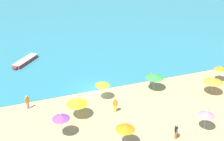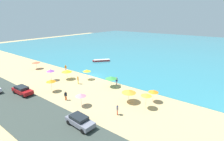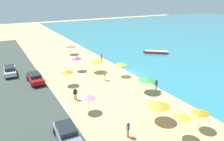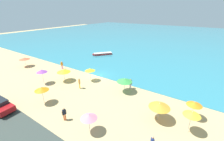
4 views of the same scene
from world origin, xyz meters
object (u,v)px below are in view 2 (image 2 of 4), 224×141
object	(u,v)px
beach_umbrella_8	(67,71)
parked_car_1	(80,121)
beach_umbrella_5	(129,91)
parked_car_2	(22,90)
bather_4	(66,95)
beach_umbrella_9	(81,95)
beach_umbrella_4	(50,70)
beach_umbrella_7	(146,95)
beach_umbrella_2	(87,71)
beach_umbrella_3	(111,78)
skiff_nearshore	(102,60)
beach_umbrella_1	(153,91)
beach_umbrella_6	(36,62)
bather_3	(117,109)
bather_1	(66,68)
bather_0	(78,79)
bather_2	(117,81)
beach_umbrella_0	(51,81)

from	to	relation	value
beach_umbrella_8	parked_car_1	world-z (taller)	beach_umbrella_8
beach_umbrella_5	parked_car_2	distance (m)	19.84
bather_4	parked_car_1	world-z (taller)	bather_4
beach_umbrella_8	beach_umbrella_9	world-z (taller)	beach_umbrella_8
beach_umbrella_4	beach_umbrella_7	world-z (taller)	beach_umbrella_4
parked_car_2	beach_umbrella_4	bearing A→B (deg)	106.03
beach_umbrella_2	beach_umbrella_8	size ratio (longest dim) A/B	1.03
beach_umbrella_3	skiff_nearshore	bearing A→B (deg)	136.40
beach_umbrella_1	beach_umbrella_4	xyz separation A→B (m)	(-22.80, -4.46, 0.36)
beach_umbrella_5	beach_umbrella_6	world-z (taller)	beach_umbrella_5
beach_umbrella_5	beach_umbrella_6	distance (m)	30.63
beach_umbrella_6	bather_3	distance (m)	31.95
beach_umbrella_4	beach_umbrella_2	bearing A→B (deg)	41.92
beach_umbrella_3	bather_3	bearing A→B (deg)	-47.15
parked_car_2	beach_umbrella_1	bearing A→B (deg)	30.41
bather_1	parked_car_2	bearing A→B (deg)	-70.09
beach_umbrella_7	beach_umbrella_4	bearing A→B (deg)	-175.51
bather_0	bather_2	distance (m)	8.29
beach_umbrella_3	bather_0	xyz separation A→B (m)	(-6.58, -3.14, -0.96)
beach_umbrella_2	beach_umbrella_5	world-z (taller)	beach_umbrella_2
beach_umbrella_0	bather_0	world-z (taller)	beach_umbrella_0
beach_umbrella_5	bather_3	xyz separation A→B (m)	(0.87, -4.46, -1.04)
beach_umbrella_7	bather_0	bearing A→B (deg)	178.53
beach_umbrella_3	parked_car_2	xyz separation A→B (m)	(-10.90, -12.99, -1.15)
beach_umbrella_1	skiff_nearshore	world-z (taller)	beach_umbrella_1
beach_umbrella_4	beach_umbrella_6	xyz separation A→B (m)	(-11.07, 2.77, -0.50)
beach_umbrella_7	beach_umbrella_8	xyz separation A→B (m)	(-20.60, 0.92, -0.36)
parked_car_2	bather_0	bearing A→B (deg)	66.31
beach_umbrella_6	bather_3	world-z (taller)	beach_umbrella_6
bather_0	beach_umbrella_3	bearing A→B (deg)	25.54
bather_2	bather_4	size ratio (longest dim) A/B	1.03
beach_umbrella_9	parked_car_2	size ratio (longest dim) A/B	0.49
parked_car_1	parked_car_2	distance (m)	15.92
beach_umbrella_7	bather_3	size ratio (longest dim) A/B	1.56
beach_umbrella_9	bather_0	bearing A→B (deg)	141.23
parked_car_2	beach_umbrella_7	bearing A→B (deg)	24.56
bather_4	parked_car_1	xyz separation A→B (m)	(7.56, -3.62, -0.11)
beach_umbrella_0	bather_3	bearing A→B (deg)	3.67
bather_2	parked_car_1	xyz separation A→B (m)	(4.71, -14.66, -0.14)
beach_umbrella_8	beach_umbrella_5	bearing A→B (deg)	-2.63
beach_umbrella_6	beach_umbrella_8	distance (m)	13.30
beach_umbrella_1	beach_umbrella_8	distance (m)	20.65
bather_3	beach_umbrella_0	bearing A→B (deg)	-176.33
beach_umbrella_6	beach_umbrella_3	bearing A→B (deg)	6.09
beach_umbrella_5	bather_0	world-z (taller)	beach_umbrella_5
beach_umbrella_1	beach_umbrella_4	distance (m)	23.24
beach_umbrella_1	skiff_nearshore	xyz separation A→B (m)	(-24.93, 15.39, -1.63)
beach_umbrella_2	beach_umbrella_9	xyz separation A→B (m)	(8.16, -9.36, -0.18)
beach_umbrella_2	bather_2	xyz separation A→B (m)	(7.38, 1.41, -1.17)
beach_umbrella_2	beach_umbrella_8	xyz separation A→B (m)	(-3.80, -2.70, -0.15)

